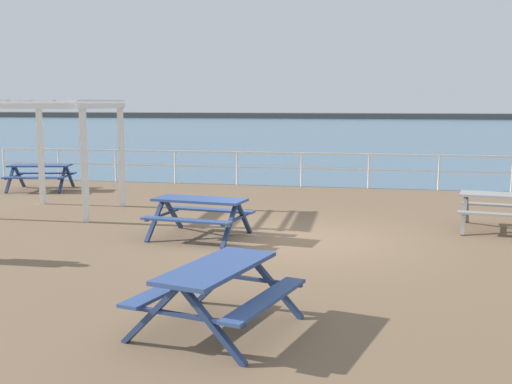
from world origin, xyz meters
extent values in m
cube|color=brown|center=(0.00, 0.00, -0.10)|extent=(30.00, 24.00, 0.20)
cube|color=#476B84|center=(0.00, 52.75, 0.00)|extent=(142.00, 90.00, 0.01)
cube|color=#4C4C47|center=(0.00, 95.75, 0.00)|extent=(142.00, 6.00, 1.80)
cube|color=white|center=(0.00, 7.75, 1.05)|extent=(23.00, 0.06, 0.06)
cube|color=white|center=(0.00, 7.75, 0.58)|extent=(23.00, 0.05, 0.05)
cylinder|color=white|center=(-11.50, 7.75, 0.53)|extent=(0.07, 0.07, 1.05)
cylinder|color=white|center=(-9.41, 7.75, 0.53)|extent=(0.07, 0.07, 1.05)
cylinder|color=white|center=(-7.32, 7.75, 0.53)|extent=(0.07, 0.07, 1.05)
cylinder|color=white|center=(-5.23, 7.75, 0.53)|extent=(0.07, 0.07, 1.05)
cylinder|color=white|center=(-3.14, 7.75, 0.53)|extent=(0.07, 0.07, 1.05)
cylinder|color=white|center=(-1.05, 7.75, 0.53)|extent=(0.07, 0.07, 1.05)
cylinder|color=white|center=(1.05, 7.75, 0.53)|extent=(0.07, 0.07, 1.05)
cylinder|color=white|center=(3.14, 7.75, 0.53)|extent=(0.07, 0.07, 1.05)
cylinder|color=white|center=(5.23, 7.75, 0.53)|extent=(0.07, 0.07, 1.05)
cube|color=#334C84|center=(-8.72, 5.37, 0.75)|extent=(1.91, 1.05, 0.05)
cube|color=#334C84|center=(-8.84, 5.98, 0.45)|extent=(1.82, 0.62, 0.04)
cube|color=#334C84|center=(-8.59, 4.77, 0.45)|extent=(1.82, 0.62, 0.04)
cube|color=navy|center=(-8.03, 5.90, 0.38)|extent=(0.24, 0.79, 0.79)
cube|color=navy|center=(-7.88, 5.17, 0.38)|extent=(0.24, 0.79, 0.79)
cube|color=navy|center=(-7.95, 5.53, 0.42)|extent=(0.37, 1.48, 0.04)
cube|color=navy|center=(-9.56, 5.58, 0.38)|extent=(0.24, 0.79, 0.79)
cube|color=navy|center=(-9.40, 4.85, 0.38)|extent=(0.24, 0.79, 0.79)
cube|color=navy|center=(-9.48, 5.21, 0.42)|extent=(0.37, 1.48, 0.04)
cube|color=#334C84|center=(-1.99, -0.23, 0.75)|extent=(1.88, 0.94, 0.05)
cube|color=#334C84|center=(-1.91, 0.38, 0.45)|extent=(1.82, 0.50, 0.04)
cube|color=#334C84|center=(-2.08, -0.85, 0.45)|extent=(1.82, 0.50, 0.04)
cube|color=navy|center=(-1.17, 0.04, 0.38)|extent=(0.19, 0.80, 0.79)
cube|color=navy|center=(-1.27, -0.71, 0.38)|extent=(0.19, 0.80, 0.79)
cube|color=navy|center=(-1.22, -0.34, 0.42)|extent=(0.26, 1.49, 0.04)
cube|color=navy|center=(-2.72, 0.25, 0.38)|extent=(0.19, 0.80, 0.79)
cube|color=navy|center=(-2.82, -0.50, 0.38)|extent=(0.19, 0.80, 0.79)
cube|color=navy|center=(-2.77, -0.13, 0.42)|extent=(0.26, 1.49, 0.04)
cube|color=#334C84|center=(-0.31, -5.12, 0.75)|extent=(1.11, 1.92, 0.05)
cube|color=#334C84|center=(-0.92, -4.97, 0.45)|extent=(0.68, 1.81, 0.04)
cube|color=#334C84|center=(0.29, -5.27, 0.45)|extent=(0.68, 1.81, 0.04)
cube|color=navy|center=(-0.49, -4.28, 0.38)|extent=(0.79, 0.27, 0.79)
cube|color=navy|center=(0.24, -4.45, 0.38)|extent=(0.79, 0.27, 0.79)
cube|color=navy|center=(-0.13, -4.36, 0.42)|extent=(1.47, 0.42, 0.04)
cube|color=navy|center=(-0.87, -5.79, 0.38)|extent=(0.79, 0.27, 0.79)
cube|color=navy|center=(-0.14, -5.97, 0.38)|extent=(0.79, 0.27, 0.79)
cube|color=navy|center=(-0.50, -5.88, 0.42)|extent=(1.47, 0.42, 0.04)
cube|color=gray|center=(4.00, 1.59, 0.75)|extent=(1.89, 1.00, 0.05)
cube|color=gray|center=(4.10, 2.20, 0.45)|extent=(1.82, 0.57, 0.04)
cube|color=gray|center=(3.89, 0.98, 0.45)|extent=(1.82, 0.57, 0.04)
cube|color=slate|center=(3.29, 2.10, 0.38)|extent=(0.22, 0.79, 0.79)
cube|color=slate|center=(3.16, 1.36, 0.38)|extent=(0.22, 0.79, 0.79)
cube|color=slate|center=(3.23, 1.73, 0.42)|extent=(0.32, 1.49, 0.04)
cube|color=white|center=(-5.04, 3.04, 1.25)|extent=(0.12, 0.12, 2.50)
cube|color=white|center=(-4.95, 0.84, 1.25)|extent=(0.12, 0.12, 2.50)
cube|color=white|center=(-7.24, 2.95, 1.25)|extent=(0.12, 0.12, 2.50)
cube|color=white|center=(-4.99, 1.94, 2.56)|extent=(0.22, 2.44, 0.12)
cube|color=white|center=(-7.19, 1.85, 2.56)|extent=(0.22, 2.44, 0.12)
cube|color=white|center=(-6.14, 2.99, 2.56)|extent=(2.44, 0.22, 0.12)
cube|color=white|center=(-6.05, 0.79, 2.56)|extent=(2.44, 0.22, 0.12)
cube|color=white|center=(-7.19, 1.85, 2.68)|extent=(0.18, 2.56, 0.04)
cube|color=white|center=(-6.64, 1.87, 2.68)|extent=(0.18, 2.56, 0.04)
cube|color=white|center=(-6.09, 1.89, 2.68)|extent=(0.18, 2.56, 0.04)
cube|color=white|center=(-5.54, 1.92, 2.68)|extent=(0.18, 2.56, 0.04)
cube|color=white|center=(-4.99, 1.94, 2.68)|extent=(0.18, 2.56, 0.04)
camera|label=1|loc=(1.56, -11.98, 2.63)|focal=44.39mm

